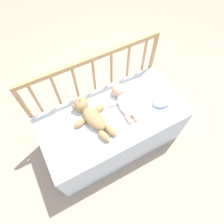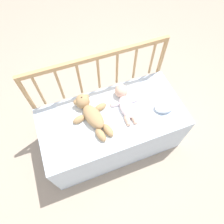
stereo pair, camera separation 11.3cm
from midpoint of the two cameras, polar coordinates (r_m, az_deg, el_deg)
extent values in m
plane|color=tan|center=(2.19, 1.56, -8.07)|extent=(12.00, 12.00, 0.00)
cube|color=silver|center=(1.95, 1.74, -5.11)|extent=(1.27, 0.63, 0.53)
cylinder|color=tan|center=(1.93, -19.30, 0.32)|extent=(0.04, 0.04, 0.93)
cylinder|color=tan|center=(2.14, 14.24, 10.40)|extent=(0.04, 0.04, 0.93)
cube|color=tan|center=(1.60, -2.21, 15.37)|extent=(1.23, 0.03, 0.04)
cylinder|color=tan|center=(1.72, -18.38, 5.57)|extent=(0.02, 0.02, 0.36)
cylinder|color=tan|center=(1.71, -12.92, 7.35)|extent=(0.02, 0.02, 0.36)
cylinder|color=tan|center=(1.72, -7.42, 9.06)|extent=(0.02, 0.02, 0.36)
cylinder|color=tan|center=(1.75, -1.99, 10.65)|extent=(0.02, 0.02, 0.36)
cylinder|color=tan|center=(1.79, 3.29, 12.10)|extent=(0.02, 0.02, 0.36)
cylinder|color=tan|center=(1.85, 8.34, 13.37)|extent=(0.02, 0.02, 0.36)
cylinder|color=tan|center=(1.92, 13.09, 14.47)|extent=(0.02, 0.02, 0.36)
cube|color=white|center=(1.72, 0.88, -0.92)|extent=(0.81, 0.54, 0.01)
ellipsoid|color=tan|center=(1.66, -3.41, -1.43)|extent=(0.19, 0.28, 0.10)
sphere|color=tan|center=(1.73, -6.58, 2.91)|extent=(0.13, 0.13, 0.13)
sphere|color=tan|center=(1.70, -6.69, 3.55)|extent=(0.05, 0.05, 0.05)
sphere|color=black|center=(1.69, -6.77, 3.97)|extent=(0.02, 0.02, 0.02)
sphere|color=tan|center=(1.73, -8.38, 2.66)|extent=(0.05, 0.05, 0.05)
sphere|color=tan|center=(1.75, -5.56, 4.25)|extent=(0.05, 0.05, 0.05)
ellipsoid|color=tan|center=(1.68, -7.48, -2.20)|extent=(0.13, 0.08, 0.06)
ellipsoid|color=tan|center=(1.73, -1.45, 1.32)|extent=(0.13, 0.08, 0.06)
ellipsoid|color=tan|center=(1.60, -1.22, -6.70)|extent=(0.09, 0.14, 0.06)
ellipsoid|color=tan|center=(1.62, 0.93, -5.36)|extent=(0.09, 0.14, 0.06)
ellipsoid|color=white|center=(1.73, 6.06, 1.40)|extent=(0.14, 0.24, 0.07)
sphere|color=beige|center=(1.79, 4.50, 5.91)|extent=(0.12, 0.12, 0.12)
ellipsoid|color=white|center=(1.76, 2.75, 2.07)|extent=(0.09, 0.05, 0.04)
ellipsoid|color=white|center=(1.80, 7.98, 3.30)|extent=(0.09, 0.05, 0.04)
sphere|color=beige|center=(1.75, 1.86, 1.99)|extent=(0.04, 0.04, 0.04)
sphere|color=beige|center=(1.81, 8.74, 3.60)|extent=(0.04, 0.04, 0.04)
ellipsoid|color=beige|center=(1.69, 6.28, -2.14)|extent=(0.05, 0.09, 0.05)
ellipsoid|color=beige|center=(1.70, 8.14, -1.66)|extent=(0.05, 0.09, 0.05)
sphere|color=beige|center=(1.67, 6.78, -3.50)|extent=(0.04, 0.04, 0.04)
sphere|color=beige|center=(1.68, 8.65, -3.00)|extent=(0.04, 0.04, 0.04)
ellipsoid|color=silver|center=(1.81, 16.47, 1.49)|extent=(0.18, 0.13, 0.06)
camera|label=1|loc=(0.06, -88.05, 3.29)|focal=32.00mm
camera|label=2|loc=(0.06, 91.95, -3.29)|focal=32.00mm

